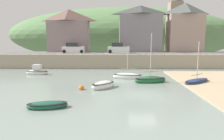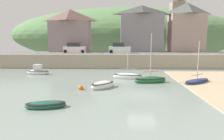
{
  "view_description": "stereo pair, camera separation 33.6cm",
  "coord_description": "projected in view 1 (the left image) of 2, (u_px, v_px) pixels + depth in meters",
  "views": [
    {
      "loc": [
        -2.55,
        -17.82,
        4.99
      ],
      "look_at": [
        -2.89,
        6.41,
        1.27
      ],
      "focal_mm": 32.24,
      "sensor_mm": 36.0,
      "label": 1
    },
    {
      "loc": [
        -2.22,
        -17.81,
        4.99
      ],
      "look_at": [
        -2.89,
        6.41,
        1.27
      ],
      "focal_mm": 32.24,
      "sensor_mm": 36.0,
      "label": 2
    }
  ],
  "objects": [
    {
      "name": "quay_seawall",
      "position": [
        129.0,
        60.0,
        35.42
      ],
      "size": [
        48.0,
        9.4,
        2.4
      ],
      "color": "tan",
      "rests_on": "ground"
    },
    {
      "name": "hillside_backdrop",
      "position": [
        124.0,
        35.0,
        71.9
      ],
      "size": [
        80.0,
        44.0,
        18.4
      ],
      "color": "#5A8350",
      "rests_on": "ground"
    },
    {
      "name": "waterfront_building_left",
      "position": [
        69.0,
        30.0,
        42.36
      ],
      "size": [
        8.43,
        5.25,
        8.78
      ],
      "color": "gray",
      "rests_on": "ground"
    },
    {
      "name": "waterfront_building_centre",
      "position": [
        140.0,
        28.0,
        42.1
      ],
      "size": [
        8.93,
        4.33,
        9.5
      ],
      "color": "gray",
      "rests_on": "ground"
    },
    {
      "name": "waterfront_building_right",
      "position": [
        185.0,
        27.0,
        41.93
      ],
      "size": [
        7.21,
        4.68,
        10.01
      ],
      "color": "tan",
      "rests_on": "ground"
    },
    {
      "name": "church_with_spire",
      "position": [
        175.0,
        14.0,
        45.43
      ],
      "size": [
        3.0,
        3.0,
        15.87
      ],
      "color": "gray",
      "rests_on": "ground"
    },
    {
      "name": "sailboat_tall_mast",
      "position": [
        37.0,
        72.0,
        28.63
      ],
      "size": [
        3.27,
        1.21,
        1.63
      ],
      "rotation": [
        0.0,
        0.0,
        -0.06
      ],
      "color": "silver",
      "rests_on": "ground"
    },
    {
      "name": "rowboat_small_beached",
      "position": [
        128.0,
        76.0,
        25.66
      ],
      "size": [
        3.86,
        1.49,
        3.96
      ],
      "rotation": [
        0.0,
        0.0,
        -0.15
      ],
      "color": "white",
      "rests_on": "ground"
    },
    {
      "name": "dinghy_open_wooden",
      "position": [
        150.0,
        80.0,
        23.39
      ],
      "size": [
        3.94,
        1.92,
        5.87
      ],
      "rotation": [
        0.0,
        0.0,
        0.19
      ],
      "color": "#215B31",
      "rests_on": "ground"
    },
    {
      "name": "motorboat_with_cabin",
      "position": [
        197.0,
        81.0,
        23.02
      ],
      "size": [
        4.2,
        3.72,
        4.91
      ],
      "rotation": [
        0.0,
        0.0,
        0.67
      ],
      "color": "navy",
      "rests_on": "ground"
    },
    {
      "name": "fishing_boat_green",
      "position": [
        103.0,
        85.0,
        20.67
      ],
      "size": [
        2.92,
        2.87,
        0.97
      ],
      "rotation": [
        0.0,
        0.0,
        0.76
      ],
      "color": "white",
      "rests_on": "ground"
    },
    {
      "name": "sailboat_nearest_shore",
      "position": [
        47.0,
        105.0,
        14.73
      ],
      "size": [
        3.12,
        1.73,
        0.64
      ],
      "rotation": [
        0.0,
        0.0,
        0.19
      ],
      "color": "#1B533C",
      "rests_on": "ground"
    },
    {
      "name": "parked_car_near_slipway",
      "position": [
        73.0,
        49.0,
        38.45
      ],
      "size": [
        4.14,
        1.82,
        1.95
      ],
      "rotation": [
        0.0,
        0.0,
        -0.03
      ],
      "color": "silver",
      "rests_on": "ground"
    },
    {
      "name": "parked_car_by_wall",
      "position": [
        118.0,
        49.0,
        38.33
      ],
      "size": [
        4.18,
        1.9,
        1.95
      ],
      "rotation": [
        0.0,
        0.0,
        -0.05
      ],
      "color": "silver",
      "rests_on": "ground"
    },
    {
      "name": "mooring_buoy",
      "position": [
        81.0,
        88.0,
        20.07
      ],
      "size": [
        0.55,
        0.55,
        0.55
      ],
      "color": "orange",
      "rests_on": "ground"
    }
  ]
}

